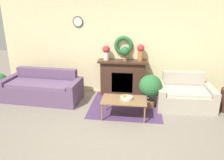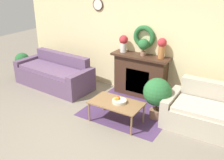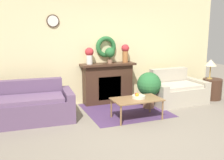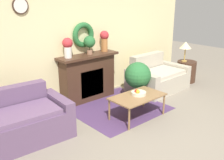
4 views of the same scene
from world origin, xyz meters
name	(u,v)px [view 4 (image 4 of 4)]	position (x,y,z in m)	size (l,w,h in m)	color
ground_plane	(169,143)	(0.00, 0.00, 0.00)	(16.00, 16.00, 0.00)	gray
floor_rug	(116,107)	(0.28, 1.57, 0.00)	(1.80, 1.70, 0.01)	#4C335B
wall_back	(76,38)	(0.00, 2.53, 1.35)	(6.80, 0.17, 2.70)	beige
fireplace	(88,77)	(0.14, 2.32, 0.51)	(1.38, 0.41, 1.02)	#42281C
couch_left	(1,128)	(-2.00, 1.66, 0.31)	(2.13, 1.01, 0.81)	#604766
loveseat_right	(157,78)	(1.77, 1.73, 0.30)	(1.42, 0.97, 0.83)	#B2A893
coffee_table	(137,98)	(0.28, 0.97, 0.40)	(1.03, 0.60, 0.43)	olive
fruit_bowl	(138,93)	(0.33, 1.00, 0.47)	(0.28, 0.28, 0.12)	beige
side_table_by_loveseat	(186,71)	(2.86, 1.60, 0.28)	(0.50, 0.50, 0.55)	#42281C
table_lamp	(186,46)	(2.79, 1.65, 0.97)	(0.31, 0.31, 0.52)	#B28E42
vase_on_mantel_left	(68,46)	(-0.33, 2.33, 1.25)	(0.21, 0.21, 0.40)	silver
vase_on_mantel_right	(104,39)	(0.62, 2.33, 1.29)	(0.20, 0.20, 0.46)	#AD6B38
potted_plant_on_mantel	(89,43)	(0.19, 2.31, 1.27)	(0.25, 0.25, 0.39)	#8E664C
potted_plant_floor_by_loveseat	(138,77)	(0.89, 1.55, 0.55)	(0.57, 0.57, 0.86)	#8E664C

